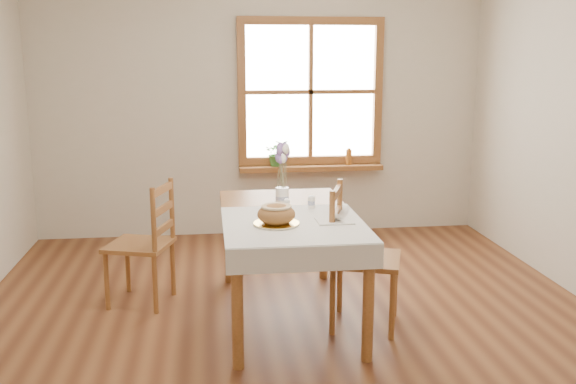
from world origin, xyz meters
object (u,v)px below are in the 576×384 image
Objects in this scene: chair_left at (139,243)px; flower_vase at (282,196)px; dining_table at (288,225)px; bread_plate at (276,224)px; chair_right at (366,257)px.

chair_left reaches higher than flower_vase.
bread_plate is (-0.12, -0.33, 0.10)m from dining_table.
chair_right reaches higher than bread_plate.
chair_left is at bearing 87.21° from chair_right.
dining_table is 14.85× the size of flower_vase.
flower_vase is (-0.00, 0.31, 0.14)m from dining_table.
chair_right is at bearing -24.28° from dining_table.
chair_left is (-1.06, 0.39, -0.20)m from dining_table.
dining_table is 0.37m from bread_plate.
dining_table is 5.65× the size of bread_plate.
flower_vase is at bearing 80.13° from bread_plate.
chair_left is 1.23m from bread_plate.
chair_right is 9.05× the size of flower_vase.
chair_left is at bearing 159.70° from dining_table.
chair_right is (1.56, -0.62, 0.03)m from chair_left.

